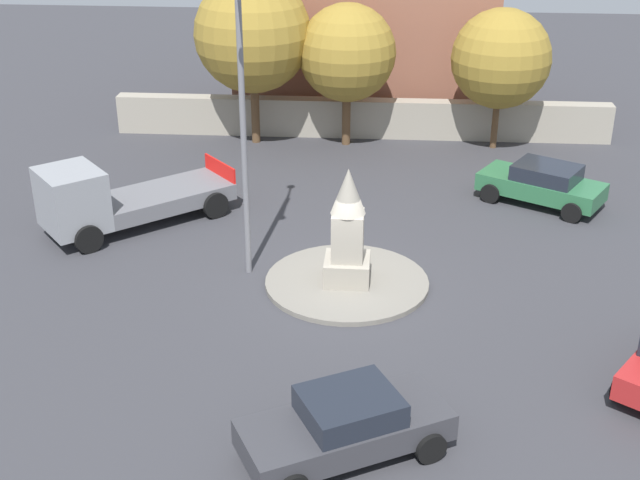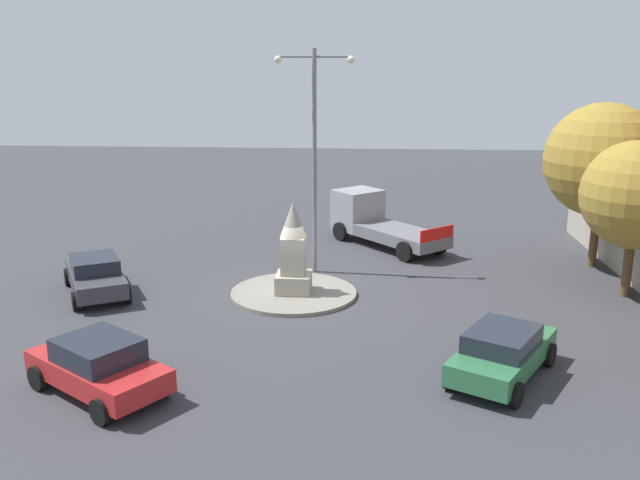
% 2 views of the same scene
% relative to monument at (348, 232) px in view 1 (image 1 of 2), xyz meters
% --- Properties ---
extents(ground_plane, '(80.00, 80.00, 0.00)m').
position_rel_monument_xyz_m(ground_plane, '(0.00, 0.00, -1.58)').
color(ground_plane, '#38383D').
extents(traffic_island, '(4.42, 4.42, 0.13)m').
position_rel_monument_xyz_m(traffic_island, '(0.00, 0.00, -1.51)').
color(traffic_island, gray).
rests_on(traffic_island, ground).
extents(monument, '(1.21, 1.21, 3.20)m').
position_rel_monument_xyz_m(monument, '(0.00, 0.00, 0.00)').
color(monument, '#9E9687').
rests_on(monument, traffic_island).
extents(streetlamp, '(2.92, 0.28, 8.40)m').
position_rel_monument_xyz_m(streetlamp, '(-0.53, -2.76, 3.47)').
color(streetlamp, slate).
rests_on(streetlamp, ground).
extents(car_dark_grey_parked_left, '(3.38, 4.37, 1.38)m').
position_rel_monument_xyz_m(car_dark_grey_parked_left, '(6.94, 0.36, -0.86)').
color(car_dark_grey_parked_left, '#38383D').
rests_on(car_dark_grey_parked_left, ground).
extents(car_green_far_side, '(3.40, 4.23, 1.37)m').
position_rel_monument_xyz_m(car_green_far_side, '(-6.07, 6.04, -0.85)').
color(car_green_far_side, '#2D6B42').
rests_on(car_green_far_side, ground).
extents(truck_grey_parked_right, '(5.29, 5.68, 2.22)m').
position_rel_monument_xyz_m(truck_grey_parked_right, '(-2.95, -7.22, -0.57)').
color(truck_grey_parked_right, gray).
rests_on(truck_grey_parked_right, ground).
extents(stone_boundary_wall, '(0.92, 19.67, 1.51)m').
position_rel_monument_xyz_m(stone_boundary_wall, '(-12.55, -0.14, -0.82)').
color(stone_boundary_wall, '#9E9687').
rests_on(stone_boundary_wall, ground).
extents(corner_building, '(6.87, 10.95, 8.62)m').
position_rel_monument_xyz_m(corner_building, '(-17.42, -0.20, 2.73)').
color(corner_building, '#935B47').
rests_on(corner_building, ground).
extents(tree_near_wall, '(3.72, 3.72, 5.33)m').
position_rel_monument_xyz_m(tree_near_wall, '(-11.61, 5.05, 1.89)').
color(tree_near_wall, brown).
rests_on(tree_near_wall, ground).
extents(tree_mid_cluster, '(3.68, 3.68, 5.44)m').
position_rel_monument_xyz_m(tree_mid_cluster, '(-11.54, -0.67, 2.01)').
color(tree_mid_cluster, brown).
rests_on(tree_mid_cluster, ground).
extents(tree_far_corner, '(4.41, 4.41, 6.46)m').
position_rel_monument_xyz_m(tree_far_corner, '(-11.50, -4.23, 2.67)').
color(tree_far_corner, brown).
rests_on(tree_far_corner, ground).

